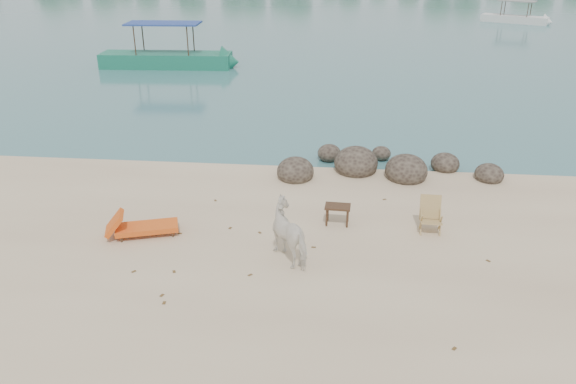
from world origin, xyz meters
name	(u,v)px	position (x,y,z in m)	size (l,w,h in m)	color
boulders	(375,167)	(1.80, 5.75, 0.19)	(6.32, 2.79, 0.95)	black
cow	(293,234)	(-0.14, 0.81, 0.60)	(0.64, 1.41, 1.19)	white
side_table	(337,216)	(0.76, 2.42, 0.24)	(0.59, 0.38, 0.48)	#361D15
lounge_chair	(147,225)	(-3.52, 1.50, 0.26)	(1.72, 0.60, 0.52)	orange
deck_chair	(431,218)	(2.88, 2.23, 0.40)	(0.52, 0.57, 0.81)	tan
boat_near	(164,30)	(-8.55, 19.74, 1.85)	(7.64, 1.72, 3.70)	#186B51
boat_mid	(517,4)	(14.46, 39.43, 1.40)	(5.74, 1.29, 2.80)	silver
dead_leaves	(262,255)	(-0.81, 0.87, 0.00)	(7.37, 5.87, 0.00)	brown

